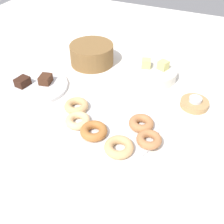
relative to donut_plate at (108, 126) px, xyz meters
name	(u,v)px	position (x,y,z in m)	size (l,w,h in m)	color
ground_plane	(108,127)	(0.00, 0.00, -0.01)	(2.40, 2.40, 0.00)	white
donut_plate	(108,126)	(0.00, 0.00, 0.00)	(0.33, 0.33, 0.01)	silver
donut_0	(78,121)	(-0.09, -0.04, 0.02)	(0.08, 0.08, 0.03)	#EABC84
donut_1	(76,106)	(-0.14, 0.03, 0.02)	(0.09, 0.09, 0.03)	tan
donut_2	(141,123)	(0.10, 0.04, 0.02)	(0.08, 0.08, 0.03)	#B27547
donut_3	(149,139)	(0.15, -0.02, 0.02)	(0.08, 0.08, 0.03)	#B27547
donut_4	(94,131)	(-0.02, -0.06, 0.02)	(0.09, 0.09, 0.03)	#AD6B33
donut_5	(119,147)	(0.08, -0.09, 0.02)	(0.09, 0.09, 0.03)	tan
cake_plate	(35,86)	(-0.36, 0.08, 0.00)	(0.26, 0.26, 0.01)	silver
brownie_near	(23,82)	(-0.40, 0.06, 0.02)	(0.04, 0.05, 0.03)	#381E14
brownie_far	(46,79)	(-0.33, 0.12, 0.02)	(0.04, 0.05, 0.03)	#472819
candle_holder	(194,104)	(0.24, 0.23, 0.01)	(0.10, 0.10, 0.02)	tan
tealight	(195,100)	(0.24, 0.23, 0.02)	(0.05, 0.05, 0.01)	silver
basket	(92,54)	(-0.25, 0.35, 0.04)	(0.19, 0.19, 0.09)	brown
fruit_bowl	(153,73)	(0.04, 0.35, 0.01)	(0.19, 0.19, 0.04)	silver
melon_chunk_left	(146,63)	(0.01, 0.35, 0.05)	(0.04, 0.04, 0.04)	#DBD67A
melon_chunk_right	(163,65)	(0.08, 0.37, 0.05)	(0.04, 0.04, 0.04)	#DBD67A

